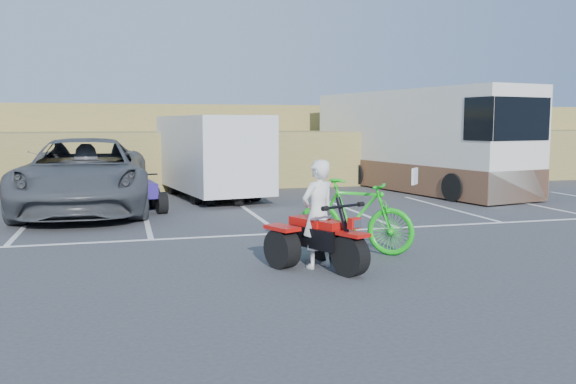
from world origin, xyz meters
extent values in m
plane|color=#3B3B3D|center=(0.00, 0.00, 0.00)|extent=(100.00, 100.00, 0.00)
cube|color=white|center=(-5.40, 5.00, 0.00)|extent=(0.12, 5.00, 0.01)
cube|color=white|center=(-2.70, 5.00, 0.00)|extent=(0.12, 5.00, 0.01)
cube|color=white|center=(0.00, 5.00, 0.00)|extent=(0.12, 5.00, 0.01)
cube|color=white|center=(2.70, 5.00, 0.00)|extent=(0.12, 5.00, 0.01)
cube|color=white|center=(5.40, 5.00, 0.00)|extent=(0.12, 5.00, 0.01)
cube|color=white|center=(8.10, 5.00, 0.00)|extent=(0.12, 5.00, 0.01)
cube|color=white|center=(0.00, 2.40, 0.00)|extent=(28.00, 0.12, 0.01)
cube|color=olive|center=(0.00, 14.00, 1.00)|extent=(40.00, 6.00, 2.00)
cube|color=olive|center=(0.00, 17.50, 2.00)|extent=(40.00, 4.00, 2.20)
imported|color=white|center=(-0.18, -0.70, 0.88)|extent=(0.76, 0.65, 1.76)
imported|color=#14BF19|center=(0.82, 0.25, 0.67)|extent=(2.08, 1.93, 1.33)
imported|color=#474A4E|center=(-4.19, 7.00, 0.97)|extent=(3.36, 7.02, 1.93)
cube|color=silver|center=(-0.52, 9.07, 1.41)|extent=(3.06, 5.75, 2.28)
cylinder|color=black|center=(-0.52, 9.07, 0.32)|extent=(2.08, 0.96, 0.64)
cube|color=silver|center=(6.76, 9.62, 1.74)|extent=(4.21, 9.71, 3.39)
cube|color=brown|center=(6.76, 9.62, 0.52)|extent=(4.26, 9.72, 0.94)
cube|color=black|center=(7.72, 4.98, 2.45)|extent=(2.13, 0.46, 1.23)
camera|label=1|loc=(-3.19, -9.96, 2.35)|focal=38.00mm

